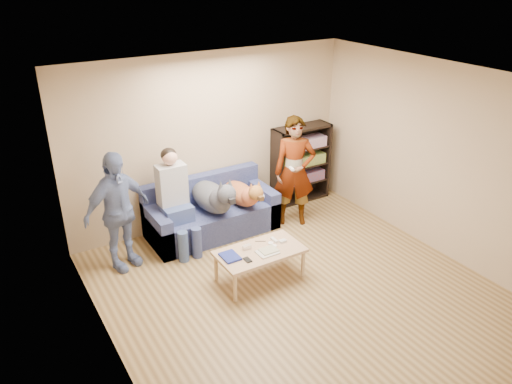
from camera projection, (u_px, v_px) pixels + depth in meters
ground at (307, 298)px, 6.07m from camera, size 5.00×5.00×0.00m
ceiling at (318, 86)px, 4.97m from camera, size 5.00×5.00×0.00m
wall_back at (211, 139)px, 7.46m from camera, size 4.50×0.00×4.50m
wall_left at (111, 260)px, 4.46m from camera, size 0.00×5.00×5.00m
wall_right at (449, 164)px, 6.57m from camera, size 0.00×5.00×5.00m
blanket at (261, 193)px, 7.64m from camera, size 0.39×0.33×0.13m
person_standing_right at (295, 172)px, 7.50m from camera, size 0.74×0.66×1.70m
person_standing_left at (117, 212)px, 6.39m from camera, size 1.03×0.67×1.62m
held_controller at (292, 169)px, 7.18m from camera, size 0.06×0.12×0.03m
notebook_blue at (230, 256)px, 6.12m from camera, size 0.20×0.26×0.03m
papers at (267, 252)px, 6.22m from camera, size 0.26×0.20×0.02m
magazine at (269, 250)px, 6.24m from camera, size 0.22×0.17×0.01m
camera_silver at (247, 247)px, 6.30m from camera, size 0.11×0.06×0.05m
controller_a at (274, 240)px, 6.48m from camera, size 0.04×0.13×0.03m
controller_b at (283, 241)px, 6.45m from camera, size 0.09×0.06×0.03m
headphone_cup_a at (274, 246)px, 6.35m from camera, size 0.07×0.07×0.02m
headphone_cup_b at (271, 243)px, 6.41m from camera, size 0.07×0.07×0.02m
pen_orange at (265, 256)px, 6.14m from camera, size 0.13×0.06×0.01m
pen_black at (260, 241)px, 6.47m from camera, size 0.13×0.08×0.01m
wallet at (248, 260)px, 6.06m from camera, size 0.07×0.12×0.02m
sofa at (211, 215)px, 7.46m from camera, size 1.90×0.85×0.82m
person_seated at (175, 197)px, 6.87m from camera, size 0.40×0.73×1.47m
dog_gray at (214, 197)px, 7.15m from camera, size 0.44×1.26×0.64m
dog_tan at (243, 194)px, 7.36m from camera, size 0.35×1.14×0.51m
coffee_table at (260, 253)px, 6.29m from camera, size 1.10×0.60×0.42m
bookshelf at (300, 162)px, 8.31m from camera, size 1.00×0.34×1.30m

